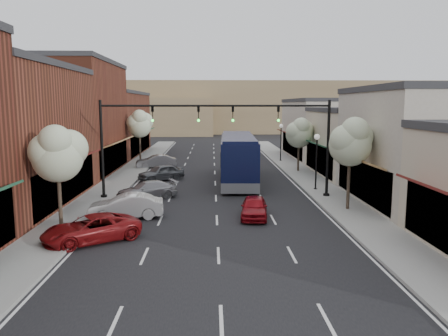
{
  "coord_description": "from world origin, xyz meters",
  "views": [
    {
      "loc": [
        -0.27,
        -22.73,
        6.69
      ],
      "look_at": [
        0.58,
        8.0,
        2.2
      ],
      "focal_mm": 35.0,
      "sensor_mm": 36.0,
      "label": 1
    }
  ],
  "objects": [
    {
      "name": "ground",
      "position": [
        0.0,
        0.0,
        0.0
      ],
      "size": [
        160.0,
        160.0,
        0.0
      ],
      "primitive_type": "plane",
      "color": "black",
      "rests_on": "ground"
    },
    {
      "name": "sidewalk_left",
      "position": [
        -8.4,
        18.5,
        0.07
      ],
      "size": [
        2.8,
        73.0,
        0.15
      ],
      "primitive_type": "cube",
      "color": "gray",
      "rests_on": "ground"
    },
    {
      "name": "sidewalk_right",
      "position": [
        8.4,
        18.5,
        0.07
      ],
      "size": [
        2.8,
        73.0,
        0.15
      ],
      "primitive_type": "cube",
      "color": "gray",
      "rests_on": "ground"
    },
    {
      "name": "curb_left",
      "position": [
        -7.0,
        18.5,
        0.07
      ],
      "size": [
        0.25,
        73.0,
        0.17
      ],
      "primitive_type": "cube",
      "color": "gray",
      "rests_on": "ground"
    },
    {
      "name": "curb_right",
      "position": [
        7.0,
        18.5,
        0.07
      ],
      "size": [
        0.25,
        73.0,
        0.17
      ],
      "primitive_type": "cube",
      "color": "gray",
      "rests_on": "ground"
    },
    {
      "name": "bldg_left_midfar",
      "position": [
        -14.24,
        20.0,
        5.4
      ],
      "size": [
        10.14,
        14.1,
        10.9
      ],
      "color": "brown",
      "rests_on": "ground"
    },
    {
      "name": "bldg_left_far",
      "position": [
        -14.22,
        36.0,
        4.16
      ],
      "size": [
        10.14,
        18.1,
        8.4
      ],
      "color": "brown",
      "rests_on": "ground"
    },
    {
      "name": "bldg_right_midnear",
      "position": [
        13.72,
        6.0,
        3.91
      ],
      "size": [
        9.14,
        12.1,
        7.9
      ],
      "color": "#B3AA9A",
      "rests_on": "ground"
    },
    {
      "name": "bldg_right_midfar",
      "position": [
        13.7,
        18.0,
        3.17
      ],
      "size": [
        9.14,
        12.1,
        6.4
      ],
      "color": "#B8A892",
      "rests_on": "ground"
    },
    {
      "name": "bldg_right_far",
      "position": [
        13.71,
        32.0,
        3.66
      ],
      "size": [
        9.14,
        16.1,
        7.4
      ],
      "color": "#B3AA9A",
      "rests_on": "ground"
    },
    {
      "name": "hill_far",
      "position": [
        0.0,
        90.0,
        6.0
      ],
      "size": [
        120.0,
        30.0,
        12.0
      ],
      "primitive_type": "cube",
      "color": "#7A6647",
      "rests_on": "ground"
    },
    {
      "name": "hill_near",
      "position": [
        -25.0,
        78.0,
        4.0
      ],
      "size": [
        50.0,
        20.0,
        8.0
      ],
      "primitive_type": "cube",
      "color": "#7A6647",
      "rests_on": "ground"
    },
    {
      "name": "signal_mast_right",
      "position": [
        5.62,
        8.0,
        4.62
      ],
      "size": [
        8.22,
        0.46,
        7.0
      ],
      "color": "black",
      "rests_on": "ground"
    },
    {
      "name": "signal_mast_left",
      "position": [
        -5.62,
        8.0,
        4.62
      ],
      "size": [
        8.22,
        0.46,
        7.0
      ],
      "color": "black",
      "rests_on": "ground"
    },
    {
      "name": "tree_right_near",
      "position": [
        8.35,
        3.94,
        4.45
      ],
      "size": [
        2.85,
        2.65,
        5.95
      ],
      "color": "#47382B",
      "rests_on": "ground"
    },
    {
      "name": "tree_right_far",
      "position": [
        8.35,
        19.94,
        3.99
      ],
      "size": [
        2.85,
        2.65,
        5.43
      ],
      "color": "#47382B",
      "rests_on": "ground"
    },
    {
      "name": "tree_left_near",
      "position": [
        -8.25,
        -0.06,
        4.22
      ],
      "size": [
        2.85,
        2.65,
        5.69
      ],
      "color": "#47382B",
      "rests_on": "ground"
    },
    {
      "name": "tree_left_far",
      "position": [
        -8.25,
        25.94,
        4.6
      ],
      "size": [
        2.85,
        2.65,
        6.13
      ],
      "color": "#47382B",
      "rests_on": "ground"
    },
    {
      "name": "lamp_post_near",
      "position": [
        7.8,
        10.5,
        3.01
      ],
      "size": [
        0.44,
        0.44,
        4.44
      ],
      "color": "black",
      "rests_on": "ground"
    },
    {
      "name": "lamp_post_far",
      "position": [
        7.8,
        28.0,
        3.01
      ],
      "size": [
        0.44,
        0.44,
        4.44
      ],
      "color": "black",
      "rests_on": "ground"
    },
    {
      "name": "coach_bus",
      "position": [
        2.0,
        15.05,
        2.09
      ],
      "size": [
        3.3,
        13.27,
        4.03
      ],
      "rotation": [
        0.0,
        0.0,
        -0.03
      ],
      "color": "#0D1235",
      "rests_on": "ground"
    },
    {
      "name": "red_hatchback",
      "position": [
        2.22,
        2.5,
        0.64
      ],
      "size": [
        1.92,
        3.92,
        1.29
      ],
      "primitive_type": "imported",
      "rotation": [
        0.0,
        0.0,
        -0.11
      ],
      "color": "maroon",
      "rests_on": "ground"
    },
    {
      "name": "parked_car_a",
      "position": [
        -6.2,
        -1.86,
        0.66
      ],
      "size": [
        5.15,
        4.41,
        1.31
      ],
      "primitive_type": "imported",
      "rotation": [
        0.0,
        0.0,
        -0.99
      ],
      "color": "maroon",
      "rests_on": "ground"
    },
    {
      "name": "parked_car_b",
      "position": [
        -5.38,
        2.64,
        0.72
      ],
      "size": [
        4.52,
        2.02,
        1.44
      ],
      "primitive_type": "imported",
      "rotation": [
        0.0,
        0.0,
        -1.45
      ],
      "color": "silver",
      "rests_on": "ground"
    },
    {
      "name": "parked_car_c",
      "position": [
        -4.94,
        8.04,
        0.63
      ],
      "size": [
        4.67,
        3.33,
        1.25
      ],
      "primitive_type": "imported",
      "rotation": [
        0.0,
        0.0,
        -1.16
      ],
      "color": "#96969B",
      "rests_on": "ground"
    },
    {
      "name": "parked_car_d",
      "position": [
        -4.79,
        15.61,
        0.71
      ],
      "size": [
        4.35,
        3.73,
        1.41
      ],
      "primitive_type": "imported",
      "rotation": [
        0.0,
        0.0,
        -0.97
      ],
      "color": "#55585C",
      "rests_on": "ground"
    },
    {
      "name": "parked_car_e",
      "position": [
        -6.2,
        23.32,
        0.7
      ],
      "size": [
        4.46,
        2.39,
        1.39
      ],
      "primitive_type": "imported",
      "rotation": [
        0.0,
        0.0,
        -1.34
      ],
      "color": "#9D9EA3",
      "rests_on": "ground"
    }
  ]
}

